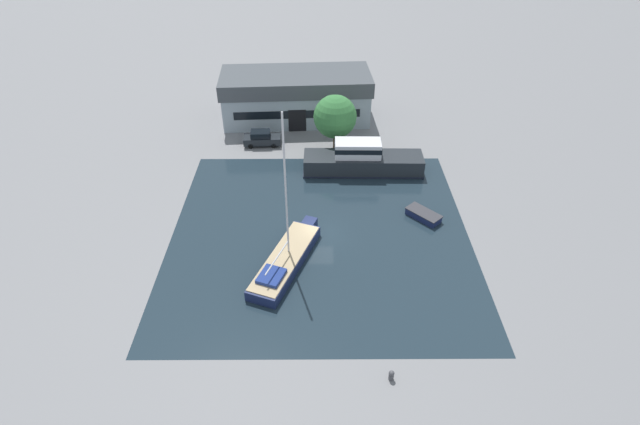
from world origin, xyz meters
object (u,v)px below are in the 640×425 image
motor_cruiser (362,160)px  quay_tree_near_building (335,117)px  small_dinghy (423,215)px  sailboat_moored (286,259)px  parked_car (262,138)px  warehouse_building (296,96)px

motor_cruiser → quay_tree_near_building: bearing=31.5°
motor_cruiser → small_dinghy: size_ratio=3.68×
sailboat_moored → small_dinghy: sailboat_moored is taller
parked_car → sailboat_moored: size_ratio=0.32×
parked_car → small_dinghy: bearing=46.2°
motor_cruiser → small_dinghy: bearing=-147.6°
warehouse_building → motor_cruiser: 15.53m
small_dinghy → warehouse_building: bearing=77.1°
quay_tree_near_building → parked_car: size_ratio=1.52×
parked_car → motor_cruiser: 12.94m
parked_car → small_dinghy: parked_car is taller
motor_cruiser → sailboat_moored: bearing=154.7°
warehouse_building → sailboat_moored: bearing=-93.3°
sailboat_moored → motor_cruiser: bearing=84.8°
warehouse_building → motor_cruiser: bearing=-64.1°
warehouse_building → small_dinghy: warehouse_building is taller
quay_tree_near_building → warehouse_building: bearing=118.5°
warehouse_building → motor_cruiser: warehouse_building is taller
quay_tree_near_building → motor_cruiser: 6.26m
parked_car → sailboat_moored: 21.61m
small_dinghy → quay_tree_near_building: bearing=78.1°
quay_tree_near_building → sailboat_moored: size_ratio=0.48×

